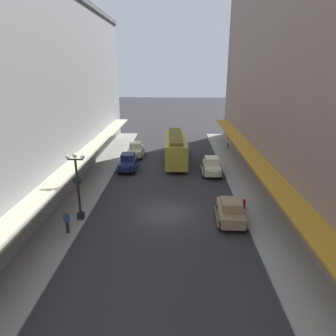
{
  "coord_description": "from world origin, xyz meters",
  "views": [
    {
      "loc": [
        0.78,
        -21.54,
        11.01
      ],
      "look_at": [
        0.0,
        6.0,
        1.8
      ],
      "focal_mm": 32.01,
      "sensor_mm": 36.0,
      "label": 1
    }
  ],
  "objects_px": {
    "lamp_post_with_clock": "(78,184)",
    "pedestrian_0": "(67,222)",
    "parked_car_3": "(136,150)",
    "parked_car_0": "(230,210)",
    "fire_hydrant": "(244,204)",
    "pedestrian_1": "(228,143)",
    "parked_car_1": "(212,166)",
    "parked_car_2": "(128,162)",
    "streetcar": "(175,147)"
  },
  "relations": [
    {
      "from": "parked_car_2",
      "to": "lamp_post_with_clock",
      "type": "distance_m",
      "value": 12.34
    },
    {
      "from": "parked_car_1",
      "to": "streetcar",
      "type": "xyz_separation_m",
      "value": [
        -3.95,
        4.16,
        0.96
      ]
    },
    {
      "from": "parked_car_0",
      "to": "parked_car_1",
      "type": "bearing_deg",
      "value": 91.2
    },
    {
      "from": "parked_car_3",
      "to": "lamp_post_with_clock",
      "type": "height_order",
      "value": "lamp_post_with_clock"
    },
    {
      "from": "parked_car_0",
      "to": "fire_hydrant",
      "type": "relative_size",
      "value": 5.25
    },
    {
      "from": "pedestrian_0",
      "to": "pedestrian_1",
      "type": "xyz_separation_m",
      "value": [
        14.78,
        23.3,
        0.0
      ]
    },
    {
      "from": "parked_car_3",
      "to": "pedestrian_1",
      "type": "height_order",
      "value": "parked_car_3"
    },
    {
      "from": "lamp_post_with_clock",
      "to": "parked_car_0",
      "type": "bearing_deg",
      "value": 0.58
    },
    {
      "from": "parked_car_1",
      "to": "streetcar",
      "type": "bearing_deg",
      "value": 133.49
    },
    {
      "from": "streetcar",
      "to": "fire_hydrant",
      "type": "distance_m",
      "value": 14.11
    },
    {
      "from": "parked_car_1",
      "to": "pedestrian_0",
      "type": "height_order",
      "value": "parked_car_1"
    },
    {
      "from": "streetcar",
      "to": "lamp_post_with_clock",
      "type": "relative_size",
      "value": 1.87
    },
    {
      "from": "parked_car_2",
      "to": "pedestrian_1",
      "type": "relative_size",
      "value": 2.62
    },
    {
      "from": "parked_car_1",
      "to": "pedestrian_1",
      "type": "xyz_separation_m",
      "value": [
        3.45,
        10.4,
        0.05
      ]
    },
    {
      "from": "fire_hydrant",
      "to": "pedestrian_0",
      "type": "bearing_deg",
      "value": -162.14
    },
    {
      "from": "parked_car_3",
      "to": "pedestrian_0",
      "type": "relative_size",
      "value": 2.61
    },
    {
      "from": "parked_car_1",
      "to": "fire_hydrant",
      "type": "height_order",
      "value": "parked_car_1"
    },
    {
      "from": "parked_car_3",
      "to": "pedestrian_0",
      "type": "distance_m",
      "value": 19.59
    },
    {
      "from": "parked_car_3",
      "to": "fire_hydrant",
      "type": "distance_m",
      "value": 18.73
    },
    {
      "from": "pedestrian_1",
      "to": "parked_car_2",
      "type": "bearing_deg",
      "value": -144.24
    },
    {
      "from": "parked_car_0",
      "to": "parked_car_2",
      "type": "bearing_deg",
      "value": 128.67
    },
    {
      "from": "parked_car_2",
      "to": "lamp_post_with_clock",
      "type": "height_order",
      "value": "lamp_post_with_clock"
    },
    {
      "from": "streetcar",
      "to": "pedestrian_1",
      "type": "distance_m",
      "value": 9.72
    },
    {
      "from": "parked_car_0",
      "to": "parked_car_2",
      "type": "relative_size",
      "value": 1.0
    },
    {
      "from": "lamp_post_with_clock",
      "to": "pedestrian_0",
      "type": "bearing_deg",
      "value": -98.11
    },
    {
      "from": "parked_car_1",
      "to": "pedestrian_0",
      "type": "bearing_deg",
      "value": -131.31
    },
    {
      "from": "streetcar",
      "to": "pedestrian_0",
      "type": "xyz_separation_m",
      "value": [
        -7.38,
        -17.06,
        -0.91
      ]
    },
    {
      "from": "parked_car_1",
      "to": "parked_car_2",
      "type": "xyz_separation_m",
      "value": [
        -9.32,
        1.2,
        0.0
      ]
    },
    {
      "from": "streetcar",
      "to": "pedestrian_1",
      "type": "xyz_separation_m",
      "value": [
        7.4,
        6.24,
        -0.91
      ]
    },
    {
      "from": "parked_car_2",
      "to": "fire_hydrant",
      "type": "distance_m",
      "value": 14.83
    },
    {
      "from": "pedestrian_0",
      "to": "pedestrian_1",
      "type": "distance_m",
      "value": 27.59
    },
    {
      "from": "pedestrian_1",
      "to": "pedestrian_0",
      "type": "bearing_deg",
      "value": -122.4
    },
    {
      "from": "parked_car_0",
      "to": "streetcar",
      "type": "xyz_separation_m",
      "value": [
        -4.17,
        14.89,
        0.96
      ]
    },
    {
      "from": "parked_car_2",
      "to": "parked_car_3",
      "type": "xyz_separation_m",
      "value": [
        0.18,
        5.37,
        0.0
      ]
    },
    {
      "from": "parked_car_0",
      "to": "pedestrian_1",
      "type": "distance_m",
      "value": 21.37
    },
    {
      "from": "parked_car_1",
      "to": "parked_car_3",
      "type": "height_order",
      "value": "same"
    },
    {
      "from": "parked_car_3",
      "to": "streetcar",
      "type": "xyz_separation_m",
      "value": [
        5.19,
        -2.41,
        0.96
      ]
    },
    {
      "from": "parked_car_2",
      "to": "fire_hydrant",
      "type": "xyz_separation_m",
      "value": [
        11.03,
        -9.9,
        -0.38
      ]
    },
    {
      "from": "parked_car_1",
      "to": "parked_car_3",
      "type": "relative_size",
      "value": 1.0
    },
    {
      "from": "parked_car_2",
      "to": "parked_car_3",
      "type": "height_order",
      "value": "same"
    },
    {
      "from": "parked_car_0",
      "to": "parked_car_1",
      "type": "distance_m",
      "value": 10.73
    },
    {
      "from": "lamp_post_with_clock",
      "to": "fire_hydrant",
      "type": "xyz_separation_m",
      "value": [
        12.75,
        2.15,
        -2.42
      ]
    },
    {
      "from": "parked_car_2",
      "to": "pedestrian_1",
      "type": "bearing_deg",
      "value": 35.76
    },
    {
      "from": "parked_car_2",
      "to": "streetcar",
      "type": "distance_m",
      "value": 6.21
    },
    {
      "from": "parked_car_1",
      "to": "pedestrian_1",
      "type": "distance_m",
      "value": 10.96
    },
    {
      "from": "parked_car_1",
      "to": "lamp_post_with_clock",
      "type": "xyz_separation_m",
      "value": [
        -11.04,
        -10.84,
        2.04
      ]
    },
    {
      "from": "streetcar",
      "to": "pedestrian_1",
      "type": "relative_size",
      "value": 5.89
    },
    {
      "from": "lamp_post_with_clock",
      "to": "pedestrian_1",
      "type": "relative_size",
      "value": 3.15
    },
    {
      "from": "lamp_post_with_clock",
      "to": "streetcar",
      "type": "bearing_deg",
      "value": 64.7
    },
    {
      "from": "streetcar",
      "to": "lamp_post_with_clock",
      "type": "distance_m",
      "value": 16.63
    }
  ]
}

